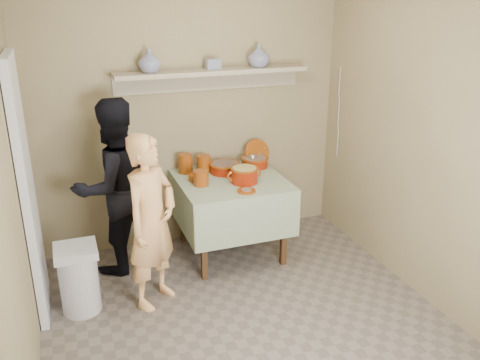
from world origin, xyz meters
name	(u,v)px	position (x,y,z in m)	size (l,w,h in m)	color
ground	(256,336)	(0.00, 0.00, 0.00)	(3.50, 3.50, 0.00)	#6D6056
tile_panel	(28,191)	(-1.46, 0.95, 1.00)	(0.06, 0.70, 2.00)	silver
plate_stack_a	(185,164)	(-0.10, 1.59, 0.85)	(0.14, 0.14, 0.18)	#79340E
plate_stack_b	(204,164)	(0.08, 1.56, 0.84)	(0.13, 0.13, 0.16)	#79340E
bowl_stack	(201,178)	(-0.05, 1.22, 0.83)	(0.14, 0.14, 0.14)	#79340E
empty_bowl	(198,177)	(-0.04, 1.36, 0.79)	(0.17, 0.17, 0.05)	#79340E
propped_lid	(257,152)	(0.64, 1.60, 0.88)	(0.27, 0.27, 0.02)	#79340E
vase_right	(259,56)	(0.65, 1.61, 1.83)	(0.20, 0.20, 0.21)	navy
vase_left	(150,61)	(-0.37, 1.62, 1.82)	(0.20, 0.20, 0.21)	navy
ceramic_box	(213,64)	(0.20, 1.62, 1.77)	(0.13, 0.09, 0.09)	navy
person_cook	(152,222)	(-0.60, 0.71, 0.71)	(0.52, 0.34, 1.42)	#F0AD67
person_helper	(115,187)	(-0.79, 1.37, 0.79)	(0.76, 0.60, 1.57)	black
room_shell	(258,124)	(0.00, 0.00, 1.61)	(3.04, 3.54, 2.62)	#96855C
serving_table	(231,191)	(0.25, 1.28, 0.64)	(0.97, 0.97, 0.76)	#4C2D16
cazuela_meat_a	(225,167)	(0.25, 1.46, 0.82)	(0.30, 0.30, 0.10)	#700E00
cazuela_meat_b	(255,161)	(0.58, 1.52, 0.82)	(0.28, 0.28, 0.10)	#700E00
ladle	(253,157)	(0.56, 1.51, 0.87)	(0.08, 0.26, 0.19)	silver
cazuela_rice	(244,174)	(0.34, 1.15, 0.85)	(0.33, 0.25, 0.14)	#700E00
front_plate	(246,191)	(0.27, 0.93, 0.77)	(0.16, 0.16, 0.03)	#79340E
wall_shelf	(212,74)	(0.20, 1.65, 1.67)	(1.80, 0.25, 0.21)	tan
trash_bin	(79,279)	(-1.18, 0.78, 0.28)	(0.32, 0.32, 0.56)	silver
electrical_cord	(339,112)	(1.47, 1.48, 1.25)	(0.01, 0.05, 0.90)	silver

